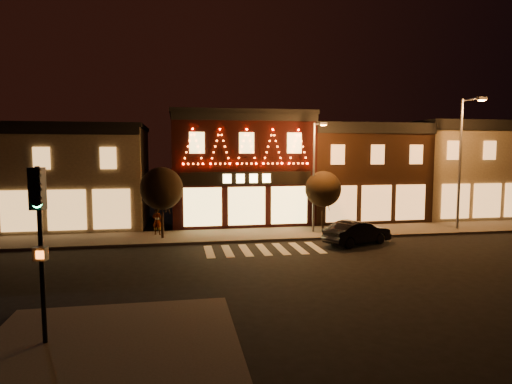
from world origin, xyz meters
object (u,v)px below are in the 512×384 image
object	(u,v)px
traffic_signal_near	(39,220)
dark_sedan	(357,233)
pedestrian	(157,221)
streetlamp_mid	(315,168)

from	to	relation	value
traffic_signal_near	dark_sedan	world-z (taller)	traffic_signal_near
traffic_signal_near	pedestrian	xyz separation A→B (m)	(2.34, 15.70, -2.58)
dark_sedan	traffic_signal_near	bearing A→B (deg)	106.76
traffic_signal_near	streetlamp_mid	distance (m)	19.37
pedestrian	streetlamp_mid	bearing A→B (deg)	-165.14
streetlamp_mid	dark_sedan	xyz separation A→B (m)	(1.50, -3.45, -3.63)
pedestrian	traffic_signal_near	bearing A→B (deg)	101.37
traffic_signal_near	pedestrian	size ratio (longest dim) A/B	2.82
traffic_signal_near	streetlamp_mid	size ratio (longest dim) A/B	0.69
streetlamp_mid	traffic_signal_near	bearing A→B (deg)	-125.11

